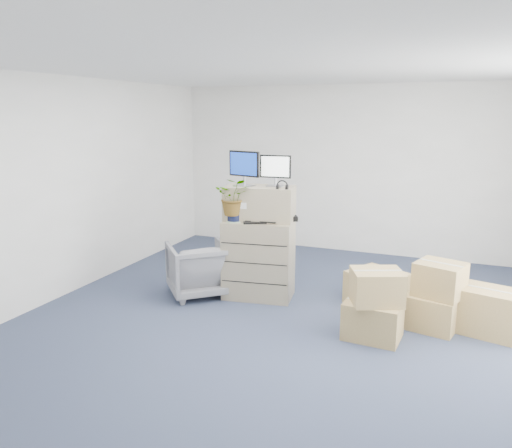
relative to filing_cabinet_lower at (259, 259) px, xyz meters
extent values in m
plane|color=#283048|center=(0.61, -0.87, -0.50)|extent=(7.00, 7.00, 0.00)
cube|color=silver|center=(0.61, 2.64, 0.90)|extent=(6.00, 0.02, 2.80)
cube|color=tan|center=(0.00, 0.00, 0.00)|extent=(0.93, 0.65, 1.01)
cube|color=tan|center=(-0.01, 0.05, 0.72)|extent=(0.92, 0.55, 0.43)
cube|color=#99999E|center=(-0.20, 0.00, 0.94)|extent=(0.26, 0.22, 0.02)
cylinder|color=#99999E|center=(-0.20, 0.00, 1.00)|extent=(0.04, 0.04, 0.11)
cube|color=black|center=(-0.20, 0.00, 1.21)|extent=(0.44, 0.13, 0.32)
cube|color=navy|center=(-0.20, -0.02, 1.21)|extent=(0.39, 0.10, 0.27)
cube|color=#99999E|center=(0.18, 0.11, 0.94)|extent=(0.21, 0.16, 0.01)
cylinder|color=#99999E|center=(0.18, 0.11, 1.00)|extent=(0.03, 0.03, 0.09)
cube|color=black|center=(0.18, 0.11, 1.18)|extent=(0.40, 0.05, 0.28)
cube|color=white|center=(0.18, 0.09, 1.18)|extent=(0.36, 0.02, 0.24)
torus|color=black|center=(0.33, -0.06, 0.97)|extent=(0.14, 0.04, 0.14)
cube|color=black|center=(0.07, -0.09, 0.52)|extent=(0.48, 0.36, 0.02)
ellipsoid|color=silver|center=(0.37, -0.05, 0.52)|extent=(0.11, 0.08, 0.03)
cylinder|color=#919399|center=(0.11, 0.09, 0.63)|extent=(0.07, 0.07, 0.26)
cube|color=silver|center=(-0.05, 0.01, 0.51)|extent=(0.07, 0.06, 0.02)
cube|color=black|center=(-0.05, 0.01, 0.59)|extent=(0.06, 0.03, 0.12)
cube|color=black|center=(0.36, 0.15, 0.53)|extent=(0.24, 0.22, 0.06)
cube|color=#386AC0|center=(0.29, 0.12, 0.61)|extent=(0.26, 0.17, 0.09)
cylinder|color=#A2BD98|center=(-0.26, -0.17, 0.51)|extent=(0.20, 0.20, 0.02)
cylinder|color=black|center=(-0.26, -0.17, 0.58)|extent=(0.17, 0.17, 0.13)
imported|color=#1D601B|center=(-0.26, -0.17, 0.77)|extent=(0.49, 0.53, 0.36)
imported|color=slate|center=(-0.76, -0.22, -0.12)|extent=(1.01, 1.01, 0.76)
cube|color=#A5844F|center=(1.57, -0.69, -0.30)|extent=(0.61, 0.49, 0.40)
cube|color=#A5844F|center=(2.13, -0.21, -0.31)|extent=(0.61, 0.54, 0.38)
cube|color=#A5844F|center=(1.46, 0.30, -0.30)|extent=(0.81, 0.79, 0.41)
cube|color=#A5844F|center=(1.59, -0.70, 0.07)|extent=(0.62, 0.57, 0.35)
cube|color=#A5844F|center=(2.19, -0.18, 0.06)|extent=(0.59, 0.56, 0.37)
cube|color=#A5844F|center=(2.66, -0.10, -0.26)|extent=(0.79, 0.61, 0.50)
camera|label=1|loc=(2.26, -5.71, 1.83)|focal=35.00mm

